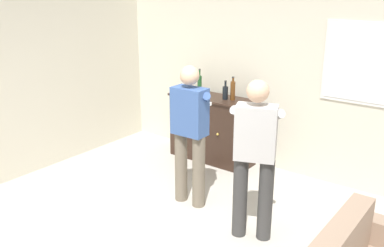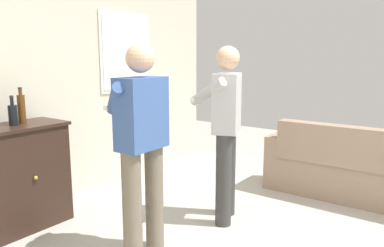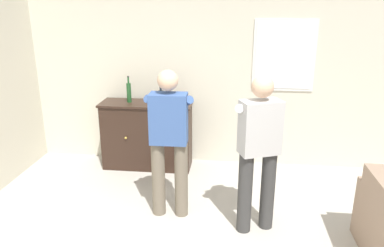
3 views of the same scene
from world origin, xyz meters
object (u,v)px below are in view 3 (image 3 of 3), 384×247
(bottle_wine_green, at_px, (129,92))
(bottle_liquor_amber, at_px, (168,93))
(bottle_spirits_clear, at_px, (161,96))
(person_standing_left, at_px, (169,137))
(sideboard_cabinet, at_px, (147,135))
(person_standing_right, at_px, (259,147))

(bottle_wine_green, relative_size, bottle_liquor_amber, 1.13)
(bottle_liquor_amber, height_order, bottle_spirits_clear, bottle_liquor_amber)
(bottle_wine_green, height_order, bottle_liquor_amber, bottle_wine_green)
(bottle_wine_green, height_order, person_standing_left, person_standing_left)
(sideboard_cabinet, distance_m, person_standing_right, 2.13)
(sideboard_cabinet, xyz_separation_m, bottle_spirits_clear, (0.22, -0.01, 0.59))
(bottle_liquor_amber, height_order, person_standing_right, person_standing_right)
(sideboard_cabinet, xyz_separation_m, person_standing_left, (0.55, -1.25, 0.45))
(bottle_spirits_clear, distance_m, person_standing_left, 1.30)
(bottle_liquor_amber, distance_m, person_standing_left, 1.31)
(person_standing_left, relative_size, person_standing_right, 1.00)
(bottle_spirits_clear, bearing_deg, person_standing_right, -48.05)
(person_standing_right, bearing_deg, bottle_spirits_clear, 131.95)
(bottle_wine_green, bearing_deg, bottle_liquor_amber, 1.68)
(bottle_liquor_amber, bearing_deg, sideboard_cabinet, -175.17)
(sideboard_cabinet, bearing_deg, person_standing_right, -43.70)
(bottle_wine_green, bearing_deg, person_standing_left, -57.79)
(sideboard_cabinet, xyz_separation_m, bottle_wine_green, (-0.24, 0.01, 0.63))
(sideboard_cabinet, height_order, person_standing_left, person_standing_left)
(sideboard_cabinet, distance_m, bottle_liquor_amber, 0.70)
(bottle_liquor_amber, bearing_deg, bottle_wine_green, -178.32)
(bottle_liquor_amber, xyz_separation_m, person_standing_left, (0.23, -1.28, -0.18))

